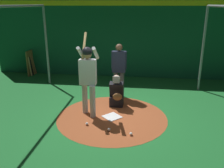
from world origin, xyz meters
TOP-DOWN VIEW (x-y plane):
  - ground_plane at (0.00, 0.00)m, footprint 27.17×27.17m
  - dirt_circle at (0.00, 0.00)m, footprint 2.98×2.98m
  - home_plate at (0.00, 0.00)m, footprint 0.59×0.59m
  - batter at (-0.09, -0.65)m, footprint 0.68×0.49m
  - catcher at (-0.78, 0.04)m, footprint 0.58×0.40m
  - umpire at (-1.55, 0.02)m, footprint 0.22×0.49m
  - back_wall at (-3.99, 0.00)m, footprint 0.22×11.17m
  - cage_frame at (0.00, 0.00)m, footprint 5.31×5.65m
  - bat_rack at (-3.75, -3.99)m, footprint 0.82×0.20m
  - baseball_0 at (0.55, -0.57)m, footprint 0.07×0.07m
  - baseball_1 at (0.90, 0.57)m, footprint 0.07×0.07m
  - baseball_2 at (0.76, 0.02)m, footprint 0.07×0.07m

SIDE VIEW (x-z plane):
  - ground_plane at x=0.00m, z-range 0.00..0.00m
  - dirt_circle at x=0.00m, z-range 0.00..0.01m
  - home_plate at x=0.00m, z-range 0.01..0.02m
  - baseball_0 at x=0.55m, z-range 0.01..0.08m
  - baseball_1 at x=0.90m, z-range 0.01..0.08m
  - baseball_2 at x=0.76m, z-range 0.01..0.08m
  - catcher at x=-0.78m, z-range -0.10..0.87m
  - bat_rack at x=-3.75m, z-range -0.04..1.02m
  - umpire at x=-1.55m, z-range 0.11..1.86m
  - batter at x=-0.09m, z-range 0.06..2.27m
  - back_wall at x=-3.99m, z-range 0.01..3.12m
  - cage_frame at x=0.00m, z-range 0.57..3.47m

